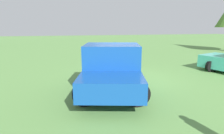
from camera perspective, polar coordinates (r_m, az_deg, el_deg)
ground_plane at (r=8.64m, az=4.00°, el=-4.19°), size 80.00×80.00×0.00m
pickup_truck at (r=7.16m, az=-0.02°, el=0.07°), size 3.14×5.31×1.81m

